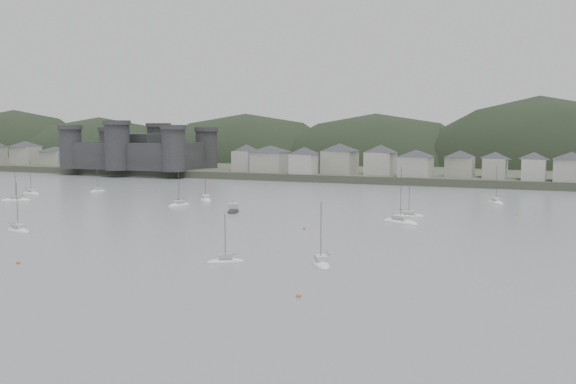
% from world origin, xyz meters
% --- Properties ---
extents(ground, '(900.00, 900.00, 0.00)m').
position_xyz_m(ground, '(0.00, 0.00, 0.00)').
color(ground, slate).
rests_on(ground, ground).
extents(far_shore_land, '(900.00, 250.00, 3.00)m').
position_xyz_m(far_shore_land, '(0.00, 295.00, 1.50)').
color(far_shore_land, '#383D2D').
rests_on(far_shore_land, ground).
extents(forested_ridge, '(851.55, 103.94, 102.57)m').
position_xyz_m(forested_ridge, '(4.83, 269.40, -11.28)').
color(forested_ridge, black).
rests_on(forested_ridge, ground).
extents(castle, '(66.00, 43.00, 20.00)m').
position_xyz_m(castle, '(-120.00, 179.80, 10.96)').
color(castle, '#2F2F31').
rests_on(castle, far_shore_land).
extents(waterfront_town, '(451.48, 28.46, 12.92)m').
position_xyz_m(waterfront_town, '(50.59, 183.34, 8.66)').
color(waterfront_town, '#A19F93').
rests_on(waterfront_town, far_shore_land).
extents(sailboat_lead, '(10.50, 7.43, 13.82)m').
position_xyz_m(sailboat_lead, '(28.18, 74.58, 0.17)').
color(sailboat_lead, silver).
rests_on(sailboat_lead, ground).
extents(moored_fleet, '(240.66, 172.90, 12.89)m').
position_xyz_m(moored_fleet, '(-13.46, 59.42, 0.18)').
color(moored_fleet, silver).
rests_on(moored_fleet, ground).
extents(motor_launch_far, '(5.32, 8.34, 3.88)m').
position_xyz_m(motor_launch_far, '(-16.15, 76.76, 0.29)').
color(motor_launch_far, black).
rests_on(motor_launch_far, ground).
extents(mooring_buoys, '(171.86, 116.66, 0.70)m').
position_xyz_m(mooring_buoys, '(-4.38, 58.18, 0.15)').
color(mooring_buoys, '#CA7543').
rests_on(mooring_buoys, ground).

